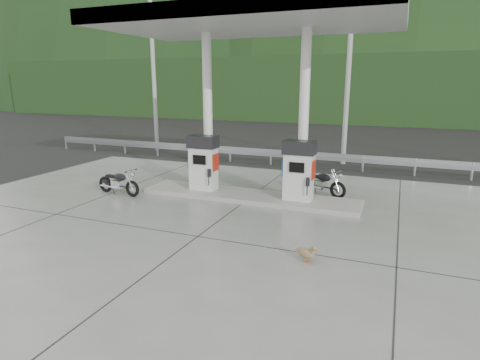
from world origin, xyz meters
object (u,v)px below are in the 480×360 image
at_px(gas_pump_left, 203,163).
at_px(motorcycle_right, 321,183).
at_px(motorcycle_left, 118,183).
at_px(duck, 306,254).
at_px(gas_pump_right, 299,171).

relative_size(gas_pump_left, motorcycle_right, 1.08).
distance_m(motorcycle_left, duck, 7.46).
relative_size(gas_pump_right, motorcycle_right, 1.08).
xyz_separation_m(gas_pump_left, motorcycle_right, (3.66, 1.29, -0.66)).
bearing_deg(gas_pump_left, motorcycle_right, 19.39).
bearing_deg(motorcycle_left, gas_pump_left, 30.46).
bearing_deg(motorcycle_left, gas_pump_right, 17.96).
distance_m(gas_pump_left, motorcycle_right, 3.94).
relative_size(motorcycle_right, duck, 3.35).
relative_size(gas_pump_left, gas_pump_right, 1.00).
xyz_separation_m(motorcycle_left, duck, (6.92, -2.78, -0.21)).
bearing_deg(motorcycle_left, duck, -14.94).
distance_m(motorcycle_left, motorcycle_right, 6.70).
relative_size(gas_pump_right, motorcycle_left, 1.10).
xyz_separation_m(gas_pump_right, motorcycle_right, (0.46, 1.29, -0.66)).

